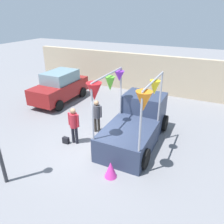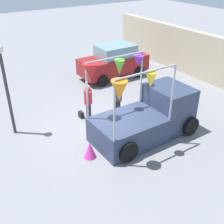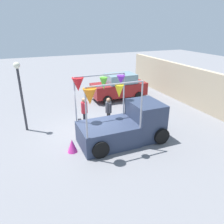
{
  "view_description": "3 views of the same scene",
  "coord_description": "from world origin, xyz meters",
  "px_view_note": "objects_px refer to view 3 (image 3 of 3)",
  "views": [
    {
      "loc": [
        4.1,
        -6.72,
        5.26
      ],
      "look_at": [
        0.71,
        0.37,
        1.59
      ],
      "focal_mm": 35.0,
      "sensor_mm": 36.0,
      "label": 1
    },
    {
      "loc": [
        8.56,
        -5.11,
        6.23
      ],
      "look_at": [
        0.83,
        -0.01,
        1.11
      ],
      "focal_mm": 45.0,
      "sensor_mm": 36.0,
      "label": 2
    },
    {
      "loc": [
        9.85,
        -2.98,
        5.29
      ],
      "look_at": [
        1.12,
        0.68,
        1.44
      ],
      "focal_mm": 35.0,
      "sensor_mm": 36.0,
      "label": 3
    }
  ],
  "objects_px": {
    "vendor_truck": "(127,123)",
    "person_vendor": "(109,109)",
    "person_customer": "(84,109)",
    "street_lamp": "(20,87)",
    "folded_kite_bundle_magenta": "(72,146)",
    "parked_car": "(119,87)",
    "handbag": "(80,122)"
  },
  "relations": [
    {
      "from": "parked_car",
      "to": "handbag",
      "type": "xyz_separation_m",
      "value": [
        3.24,
        -3.91,
        -0.8
      ]
    },
    {
      "from": "person_vendor",
      "to": "handbag",
      "type": "distance_m",
      "value": 1.83
    },
    {
      "from": "vendor_truck",
      "to": "parked_car",
      "type": "relative_size",
      "value": 1.04
    },
    {
      "from": "person_vendor",
      "to": "handbag",
      "type": "relative_size",
      "value": 5.72
    },
    {
      "from": "person_vendor",
      "to": "street_lamp",
      "type": "xyz_separation_m",
      "value": [
        -1.14,
        -4.25,
        1.41
      ]
    },
    {
      "from": "person_customer",
      "to": "street_lamp",
      "type": "height_order",
      "value": "street_lamp"
    },
    {
      "from": "vendor_truck",
      "to": "folded_kite_bundle_magenta",
      "type": "relative_size",
      "value": 6.92
    },
    {
      "from": "vendor_truck",
      "to": "person_customer",
      "type": "xyz_separation_m",
      "value": [
        -2.27,
        -1.45,
        0.12
      ]
    },
    {
      "from": "street_lamp",
      "to": "parked_car",
      "type": "bearing_deg",
      "value": 113.03
    },
    {
      "from": "street_lamp",
      "to": "vendor_truck",
      "type": "bearing_deg",
      "value": 55.99
    },
    {
      "from": "parked_car",
      "to": "person_vendor",
      "type": "xyz_separation_m",
      "value": [
        4.0,
        -2.46,
        0.02
      ]
    },
    {
      "from": "person_vendor",
      "to": "folded_kite_bundle_magenta",
      "type": "relative_size",
      "value": 2.67
    },
    {
      "from": "vendor_truck",
      "to": "folded_kite_bundle_magenta",
      "type": "bearing_deg",
      "value": -88.69
    },
    {
      "from": "person_customer",
      "to": "handbag",
      "type": "height_order",
      "value": "person_customer"
    },
    {
      "from": "handbag",
      "to": "folded_kite_bundle_magenta",
      "type": "distance_m",
      "value": 2.88
    },
    {
      "from": "vendor_truck",
      "to": "person_vendor",
      "type": "bearing_deg",
      "value": -173.88
    },
    {
      "from": "vendor_truck",
      "to": "person_vendor",
      "type": "xyz_separation_m",
      "value": [
        -1.86,
        -0.2,
        0.1
      ]
    },
    {
      "from": "parked_car",
      "to": "person_vendor",
      "type": "height_order",
      "value": "parked_car"
    },
    {
      "from": "person_vendor",
      "to": "folded_kite_bundle_magenta",
      "type": "distance_m",
      "value": 3.23
    },
    {
      "from": "vendor_truck",
      "to": "handbag",
      "type": "distance_m",
      "value": 3.18
    },
    {
      "from": "parked_car",
      "to": "street_lamp",
      "type": "height_order",
      "value": "street_lamp"
    },
    {
      "from": "parked_car",
      "to": "street_lamp",
      "type": "distance_m",
      "value": 7.44
    },
    {
      "from": "parked_car",
      "to": "street_lamp",
      "type": "relative_size",
      "value": 1.11
    },
    {
      "from": "handbag",
      "to": "folded_kite_bundle_magenta",
      "type": "xyz_separation_m",
      "value": [
        2.68,
        -1.06,
        0.16
      ]
    },
    {
      "from": "parked_car",
      "to": "folded_kite_bundle_magenta",
      "type": "distance_m",
      "value": 7.75
    },
    {
      "from": "person_vendor",
      "to": "handbag",
      "type": "xyz_separation_m",
      "value": [
        -0.75,
        -1.45,
        -0.82
      ]
    },
    {
      "from": "parked_car",
      "to": "person_vendor",
      "type": "distance_m",
      "value": 4.69
    },
    {
      "from": "person_customer",
      "to": "folded_kite_bundle_magenta",
      "type": "relative_size",
      "value": 2.74
    },
    {
      "from": "handbag",
      "to": "folded_kite_bundle_magenta",
      "type": "height_order",
      "value": "folded_kite_bundle_magenta"
    },
    {
      "from": "person_vendor",
      "to": "folded_kite_bundle_magenta",
      "type": "bearing_deg",
      "value": -52.42
    },
    {
      "from": "street_lamp",
      "to": "folded_kite_bundle_magenta",
      "type": "xyz_separation_m",
      "value": [
        3.07,
        1.75,
        -2.08
      ]
    },
    {
      "from": "street_lamp",
      "to": "person_vendor",
      "type": "bearing_deg",
      "value": 74.98
    }
  ]
}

